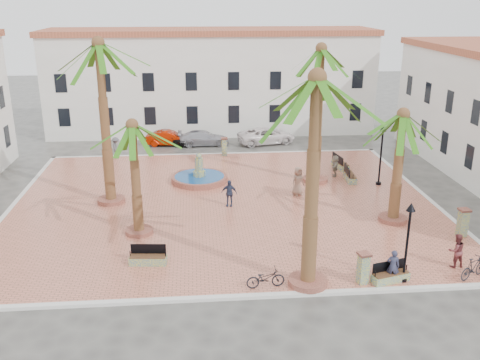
{
  "coord_description": "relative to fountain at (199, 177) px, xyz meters",
  "views": [
    {
      "loc": [
        -1.71,
        -31.01,
        12.35
      ],
      "look_at": [
        1.0,
        0.0,
        1.6
      ],
      "focal_mm": 40.0,
      "sensor_mm": 36.0,
      "label": 1
    }
  ],
  "objects": [
    {
      "name": "ground",
      "position": [
        1.47,
        -4.21,
        -0.42
      ],
      "size": [
        120.0,
        120.0,
        0.0
      ],
      "primitive_type": "plane",
      "color": "#56544F",
      "rests_on": "ground"
    },
    {
      "name": "plaza",
      "position": [
        1.47,
        -4.21,
        -0.35
      ],
      "size": [
        26.0,
        22.0,
        0.15
      ],
      "primitive_type": "cube",
      "color": "#D5755A",
      "rests_on": "ground"
    },
    {
      "name": "kerb_n",
      "position": [
        1.47,
        6.79,
        -0.34
      ],
      "size": [
        26.3,
        0.3,
        0.16
      ],
      "primitive_type": "cube",
      "color": "silver",
      "rests_on": "ground"
    },
    {
      "name": "kerb_s",
      "position": [
        1.47,
        -15.21,
        -0.34
      ],
      "size": [
        26.3,
        0.3,
        0.16
      ],
      "primitive_type": "cube",
      "color": "silver",
      "rests_on": "ground"
    },
    {
      "name": "kerb_e",
      "position": [
        14.47,
        -4.21,
        -0.34
      ],
      "size": [
        0.3,
        22.3,
        0.16
      ],
      "primitive_type": "cube",
      "color": "silver",
      "rests_on": "ground"
    },
    {
      "name": "kerb_w",
      "position": [
        -11.53,
        -4.21,
        -0.34
      ],
      "size": [
        0.3,
        22.3,
        0.16
      ],
      "primitive_type": "cube",
      "color": "silver",
      "rests_on": "ground"
    },
    {
      "name": "building_north",
      "position": [
        1.47,
        15.79,
        4.34
      ],
      "size": [
        30.4,
        7.4,
        9.5
      ],
      "color": "white",
      "rests_on": "ground"
    },
    {
      "name": "fountain",
      "position": [
        0.0,
        0.0,
        0.0
      ],
      "size": [
        3.9,
        3.9,
        2.01
      ],
      "color": "#A25847",
      "rests_on": "plaza"
    },
    {
      "name": "palm_nw",
      "position": [
        -5.55,
        -3.5,
        8.42
      ],
      "size": [
        5.54,
        5.54,
        10.06
      ],
      "color": "#A25847",
      "rests_on": "plaza"
    },
    {
      "name": "palm_sw",
      "position": [
        -3.4,
        -8.33,
        4.97
      ],
      "size": [
        4.85,
        4.85,
        6.34
      ],
      "color": "#A25847",
      "rests_on": "plaza"
    },
    {
      "name": "palm_s",
      "position": [
        4.6,
        -14.51,
        7.92
      ],
      "size": [
        5.69,
        5.69,
        9.57
      ],
      "color": "#A25847",
      "rests_on": "plaza"
    },
    {
      "name": "palm_e",
      "position": [
        10.94,
        -7.89,
        5.1
      ],
      "size": [
        5.29,
        5.29,
        6.56
      ],
      "color": "#A25847",
      "rests_on": "plaza"
    },
    {
      "name": "palm_ne",
      "position": [
        8.01,
        -0.71,
        7.78
      ],
      "size": [
        5.6,
        5.6,
        9.41
      ],
      "color": "#A25847",
      "rests_on": "plaza"
    },
    {
      "name": "bench_s",
      "position": [
        -2.63,
        -11.96,
        -0.01
      ],
      "size": [
        1.84,
        0.71,
        0.95
      ],
      "rotation": [
        0.0,
        0.0,
        -0.09
      ],
      "color": "gray",
      "rests_on": "plaza"
    },
    {
      "name": "bench_se",
      "position": [
        8.35,
        -14.59,
        -0.01
      ],
      "size": [
        1.84,
        0.98,
        0.93
      ],
      "rotation": [
        0.0,
        0.0,
        0.27
      ],
      "color": "gray",
      "rests_on": "plaza"
    },
    {
      "name": "bench_e",
      "position": [
        10.45,
        -0.78,
        0.01
      ],
      "size": [
        0.71,
        1.94,
        1.0
      ],
      "rotation": [
        0.0,
        0.0,
        1.5
      ],
      "color": "gray",
      "rests_on": "plaza"
    },
    {
      "name": "bench_ne",
      "position": [
        10.51,
        2.02,
        0.03
      ],
      "size": [
        0.91,
        2.08,
        1.06
      ],
      "rotation": [
        0.0,
        0.0,
        1.72
      ],
      "color": "gray",
      "rests_on": "plaza"
    },
    {
      "name": "lamppost_s",
      "position": [
        8.96,
        -14.61,
        2.3
      ],
      "size": [
        0.41,
        0.41,
        3.8
      ],
      "color": "black",
      "rests_on": "plaza"
    },
    {
      "name": "lamppost_e",
      "position": [
        12.18,
        -1.76,
        2.54
      ],
      "size": [
        0.45,
        0.45,
        4.16
      ],
      "color": "black",
      "rests_on": "plaza"
    },
    {
      "name": "bollard_se",
      "position": [
        7.06,
        -14.61,
        0.49
      ],
      "size": [
        0.63,
        0.63,
        1.48
      ],
      "rotation": [
        0.0,
        0.0,
        0.22
      ],
      "color": "gray",
      "rests_on": "plaza"
    },
    {
      "name": "bollard_n",
      "position": [
        2.11,
        6.19,
        0.48
      ],
      "size": [
        0.54,
        0.54,
        1.46
      ],
      "rotation": [
        0.0,
        0.0,
        -0.04
      ],
      "color": "gray",
      "rests_on": "plaza"
    },
    {
      "name": "bollard_e",
      "position": [
        13.87,
        -10.21,
        0.53
      ],
      "size": [
        0.6,
        0.6,
        1.55
      ],
      "rotation": [
        0.0,
        0.0,
        0.08
      ],
      "color": "gray",
      "rests_on": "plaza"
    },
    {
      "name": "litter_bin",
      "position": [
        5.38,
        -10.98,
        0.08
      ],
      "size": [
        0.36,
        0.36,
        0.71
      ],
      "primitive_type": "cylinder",
      "color": "black",
      "rests_on": "plaza"
    },
    {
      "name": "cyclist_a",
      "position": [
        8.42,
        -14.61,
        0.51
      ],
      "size": [
        0.65,
        0.53,
        1.56
      ],
      "primitive_type": "imported",
      "rotation": [
        0.0,
        0.0,
        2.83
      ],
      "color": "#2F3049",
      "rests_on": "plaza"
    },
    {
      "name": "bicycle_a",
      "position": [
        2.68,
        -14.61,
        0.18
      ],
      "size": [
        1.77,
        0.77,
        0.9
      ],
      "primitive_type": "imported",
      "rotation": [
        0.0,
        0.0,
        1.67
      ],
      "color": "black",
      "rests_on": "plaza"
    },
    {
      "name": "cyclist_b",
      "position": [
        11.9,
        -13.49,
        0.57
      ],
      "size": [
        0.87,
        0.71,
        1.68
      ],
      "primitive_type": "imported",
      "rotation": [
        0.0,
        0.0,
        3.23
      ],
      "color": "brown",
      "rests_on": "plaza"
    },
    {
      "name": "bicycle_b",
      "position": [
        12.21,
        -14.61,
        0.25
      ],
      "size": [
        1.77,
        1.24,
        1.04
      ],
      "primitive_type": "imported",
      "rotation": [
        0.0,
        0.0,
        2.05
      ],
      "color": "black",
      "rests_on": "plaza"
    },
    {
      "name": "pedestrian_fountain_a",
      "position": [
        6.27,
        -3.29,
        0.67
      ],
      "size": [
        1.1,
        0.98,
        1.88
      ],
      "primitive_type": "imported",
      "rotation": [
        0.0,
        0.0,
        0.53
      ],
      "color": "#876553",
      "rests_on": "plaza"
    },
    {
      "name": "pedestrian_fountain_b",
      "position": [
        1.75,
        -4.79,
        0.56
      ],
      "size": [
        1.04,
        0.61,
        1.66
      ],
      "primitive_type": "imported",
      "rotation": [
        0.0,
        0.0,
        -0.22
      ],
      "color": "#2B3551",
      "rests_on": "plaza"
    },
    {
      "name": "pedestrian_north",
      "position": [
        -6.48,
        6.19,
        0.57
      ],
      "size": [
        0.8,
        1.18,
        1.7
      ],
      "primitive_type": "imported",
      "rotation": [
        0.0,
        0.0,
        1.74
      ],
      "color": "#505055",
      "rests_on": "plaza"
    },
    {
      "name": "pedestrian_east",
      "position": [
        9.64,
        0.26,
        0.5
      ],
      "size": [
        0.81,
        1.5,
        1.54
      ],
      "primitive_type": "imported",
      "rotation": [
        0.0,
        0.0,
        -1.83
      ],
      "color": "#796F5E",
      "rests_on": "plaza"
    },
    {
      "name": "car_black",
      "position": [
        -2.41,
        10.24,
        0.2
      ],
      "size": [
        3.94,
        2.44,
        1.25
      ],
      "primitive_type": "imported",
      "rotation": [
        0.0,
        0.0,
        1.29
      ],
      "color": "black",
      "rests_on": "ground"
    },
    {
      "name": "car_red",
      "position": [
        -2.47,
        10.2,
        0.23
      ],
      "size": [
        4.08,
        1.82,
        1.3
      ],
      "primitive_type": "imported",
      "rotation": [
        0.0,
        0.0,
        1.45
      ],
      "color": "#9B1800",
      "rests_on": "ground"
    },
    {
      "name": "car_silver",
      "position": [
        0.52,
        9.98,
        0.21
      ],
      "size": [
        4.4,
        1.8,
        1.27
      ],
      "primitive_type": "imported",
      "rotation": [
        0.0,
        0.0,
        1.57
      ],
      "color": "#B1B0B9",
      "rests_on": "ground"
    },
    {
      "name": "car_white",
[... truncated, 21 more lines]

